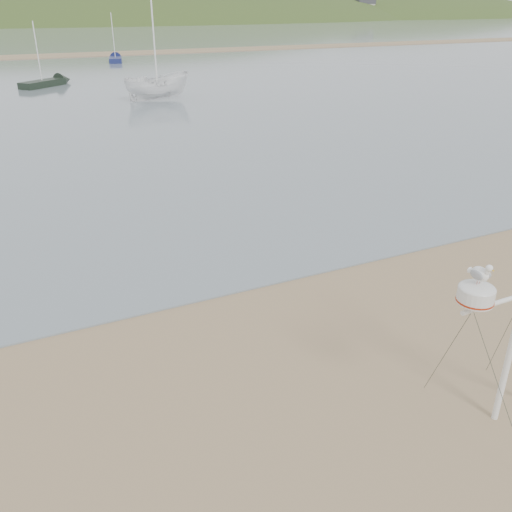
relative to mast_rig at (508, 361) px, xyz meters
name	(u,v)px	position (x,y,z in m)	size (l,w,h in m)	color
ground	(158,458)	(-4.99, 1.56, -1.14)	(560.00, 560.00, 0.00)	#836A4C
hill_ridge	(36,75)	(13.53, 236.56, -20.84)	(620.00, 180.00, 80.00)	#2A3D18
mast_rig	(508,361)	(0.00, 0.00, 0.00)	(2.09, 2.23, 4.72)	white
boat_white	(156,65)	(4.31, 32.65, 1.18)	(1.71, 1.76, 4.56)	white
sailboat_dark_mid	(53,82)	(-1.14, 43.52, -0.84)	(4.72, 4.24, 5.15)	black
sailboat_blue_far	(116,58)	(8.00, 61.81, -0.84)	(2.55, 5.64, 5.51)	#151C4C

